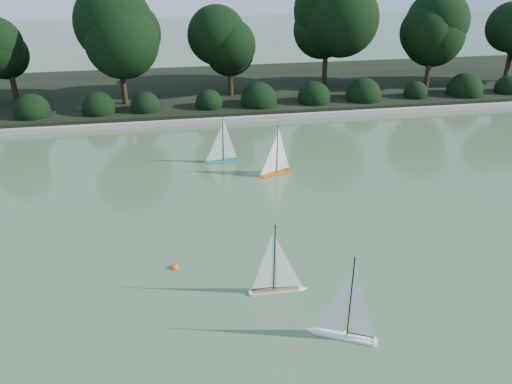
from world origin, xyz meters
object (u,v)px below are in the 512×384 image
at_px(sailboat_white_b, 281,280).
at_px(sailboat_teal, 219,155).
at_px(sailboat_orange, 273,167).
at_px(sailboat_white_a, 339,323).
at_px(race_buoy, 175,268).

height_order(sailboat_white_b, sailboat_teal, sailboat_white_b).
xyz_separation_m(sailboat_white_b, sailboat_orange, (0.91, 4.98, 0.00)).
distance_m(sailboat_white_a, sailboat_orange, 6.25).
bearing_deg(sailboat_white_b, sailboat_orange, 79.60).
height_order(sailboat_orange, sailboat_teal, sailboat_orange).
relative_size(sailboat_white_a, sailboat_teal, 1.08).
xyz_separation_m(sailboat_white_a, sailboat_orange, (0.27, 6.25, -0.01)).
bearing_deg(sailboat_white_a, race_buoy, 136.79).
bearing_deg(sailboat_teal, sailboat_white_b, -86.25).
bearing_deg(race_buoy, sailboat_teal, 74.34).
height_order(sailboat_orange, race_buoy, sailboat_orange).
relative_size(sailboat_white_b, sailboat_orange, 1.01).
height_order(sailboat_teal, race_buoy, sailboat_teal).
relative_size(sailboat_white_a, sailboat_orange, 1.06).
relative_size(sailboat_teal, race_buoy, 8.82).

